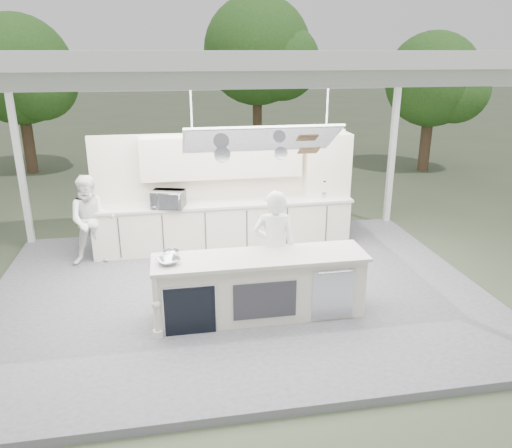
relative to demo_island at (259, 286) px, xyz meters
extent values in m
plane|color=#424B33|center=(-0.18, 0.91, -0.60)|extent=(90.00, 90.00, 0.00)
cube|color=slate|center=(-0.18, 0.91, -0.54)|extent=(8.00, 6.00, 0.12)
cube|color=white|center=(3.72, 3.81, 1.25)|extent=(0.12, 0.12, 3.70)
cube|color=white|center=(-4.08, 3.81, 1.25)|extent=(0.12, 0.12, 3.70)
cube|color=white|center=(-0.18, 0.91, 3.18)|extent=(8.20, 6.20, 0.16)
cube|color=white|center=(-0.18, -1.99, 3.02)|extent=(8.00, 0.12, 0.16)
cube|color=white|center=(-0.18, 3.81, 3.02)|extent=(8.00, 0.12, 0.16)
cube|color=white|center=(3.72, 0.91, 3.02)|extent=(0.12, 6.00, 0.16)
cube|color=white|center=(0.02, 0.01, 2.15)|extent=(2.00, 0.71, 0.43)
cube|color=white|center=(0.02, 0.01, 2.15)|extent=(2.06, 0.76, 0.46)
cylinder|color=white|center=(-0.88, 0.01, 2.63)|extent=(0.02, 0.02, 0.95)
cylinder|color=white|center=(0.92, 0.01, 2.63)|extent=(0.02, 0.02, 0.95)
cylinder|color=silver|center=(-0.48, 0.16, 1.93)|extent=(0.22, 0.14, 0.21)
cylinder|color=silver|center=(0.32, 0.11, 1.93)|extent=(0.18, 0.12, 0.18)
cube|color=olive|center=(0.72, 0.13, 1.95)|extent=(0.28, 0.18, 0.12)
cube|color=#EFE9CB|center=(0.02, 0.01, -0.03)|extent=(3.00, 0.70, 0.90)
cube|color=white|center=(0.02, 0.01, 0.45)|extent=(3.10, 0.78, 0.05)
cylinder|color=#EFE9CB|center=(-1.48, -0.34, -0.02)|extent=(0.11, 0.11, 0.92)
cube|color=black|center=(-1.03, -0.34, -0.12)|extent=(0.70, 0.04, 0.72)
cube|color=silver|center=(-1.03, -0.35, -0.12)|extent=(0.74, 0.03, 0.72)
cube|color=#333238|center=(0.02, -0.35, -0.06)|extent=(0.90, 0.02, 0.55)
cube|color=silver|center=(1.02, -0.35, -0.06)|extent=(0.62, 0.02, 0.78)
cube|color=#EFE9CB|center=(-0.18, 2.81, -0.03)|extent=(5.00, 0.65, 0.90)
cube|color=white|center=(-0.18, 2.81, 0.45)|extent=(5.08, 0.72, 0.05)
cube|color=#EFE9CB|center=(-0.18, 3.11, 0.65)|extent=(5.00, 0.10, 2.25)
cube|color=#EFE9CB|center=(-0.18, 2.98, 1.32)|extent=(3.10, 0.38, 0.80)
cube|color=#EFE9CB|center=(1.92, 2.93, 1.07)|extent=(0.90, 0.45, 1.30)
cube|color=olive|center=(1.92, 2.93, 1.07)|extent=(0.84, 0.40, 0.03)
cylinder|color=silver|center=(1.82, 2.79, 0.53)|extent=(0.20, 0.20, 0.12)
cylinder|color=black|center=(1.82, 2.79, 0.69)|extent=(0.17, 0.17, 0.20)
cylinder|color=black|center=(2.17, 2.79, 0.52)|extent=(0.16, 0.16, 0.10)
cone|color=black|center=(2.17, 2.79, 0.69)|extent=(0.14, 0.14, 0.24)
cylinder|color=#453522|center=(-5.68, 10.91, 0.45)|extent=(0.36, 0.36, 2.10)
sphere|color=#386625|center=(-5.68, 10.91, 2.69)|extent=(3.40, 3.40, 3.40)
sphere|color=#386625|center=(-5.00, 10.40, 2.35)|extent=(2.38, 2.38, 2.38)
cylinder|color=#453522|center=(2.32, 12.91, 0.63)|extent=(0.36, 0.36, 2.45)
sphere|color=#386625|center=(2.32, 12.91, 3.25)|extent=(4.00, 4.00, 4.00)
sphere|color=#386625|center=(3.12, 12.31, 2.85)|extent=(2.80, 2.80, 2.80)
cylinder|color=#453522|center=(7.32, 8.91, 0.37)|extent=(0.36, 0.36, 1.92)
sphere|color=#386625|center=(7.32, 8.91, 2.38)|extent=(3.00, 3.00, 3.00)
sphere|color=#386625|center=(7.92, 8.46, 2.08)|extent=(2.10, 2.10, 2.10)
imported|color=white|center=(0.31, 0.39, 0.43)|extent=(0.72, 0.53, 1.81)
imported|color=white|center=(-2.63, 2.45, 0.36)|extent=(0.87, 0.70, 1.67)
imported|color=silver|center=(-1.24, 2.61, 0.64)|extent=(0.68, 0.55, 0.33)
imported|color=silver|center=(-1.28, -0.03, 0.51)|extent=(0.41, 0.41, 0.08)
imported|color=silver|center=(-1.24, 0.26, 0.51)|extent=(0.25, 0.25, 0.07)
camera|label=1|loc=(-1.21, -6.48, 3.27)|focal=35.00mm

